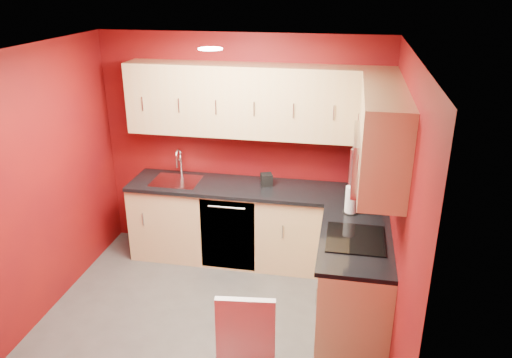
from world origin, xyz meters
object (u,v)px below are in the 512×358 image
(sink, at_px, (176,178))
(paper_towel, at_px, (351,200))
(napkin_holder, at_px, (266,179))
(microwave, at_px, (377,159))
(coffee_maker, at_px, (357,178))

(sink, relative_size, paper_towel, 1.92)
(sink, height_order, napkin_holder, sink)
(microwave, bearing_deg, coffee_maker, 96.48)
(coffee_maker, bearing_deg, microwave, -69.14)
(sink, distance_m, napkin_holder, 1.02)
(sink, bearing_deg, microwave, -25.60)
(microwave, relative_size, sink, 1.46)
(microwave, bearing_deg, napkin_holder, 135.52)
(sink, height_order, paper_towel, sink)
(napkin_holder, xyz_separation_m, paper_towel, (0.91, -0.53, 0.07))
(coffee_maker, distance_m, napkin_holder, 0.97)
(microwave, bearing_deg, sink, 154.40)
(microwave, xyz_separation_m, coffee_maker, (-0.12, 1.05, -0.59))
(microwave, relative_size, coffee_maker, 2.44)
(sink, xyz_separation_m, napkin_holder, (1.01, 0.06, 0.03))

